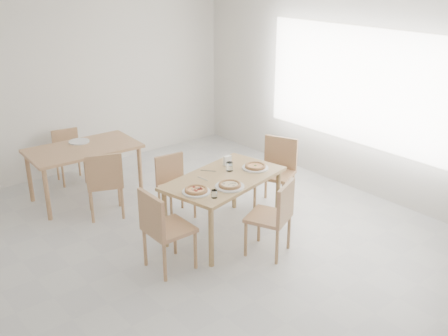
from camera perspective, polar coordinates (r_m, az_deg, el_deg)
room at (r=7.51m, az=14.36°, el=8.61°), size 7.28×7.00×7.00m
main_table at (r=6.18m, az=-0.00°, el=-1.72°), size 1.60×1.11×0.75m
chair_south at (r=5.84m, az=5.61°, el=-4.93°), size 0.57×0.57×0.88m
chair_north at (r=6.78m, az=-5.52°, el=-1.46°), size 0.44×0.44×0.80m
chair_west at (r=5.55m, az=-6.77°, el=-6.23°), size 0.46×0.46×0.92m
chair_east at (r=7.04m, az=5.81°, el=0.09°), size 0.61×0.61×0.93m
plate_margherita at (r=6.40m, az=3.42°, el=0.02°), size 0.32×0.32×0.02m
plate_mushroom at (r=5.87m, az=0.63°, el=-2.03°), size 0.33×0.33×0.02m
plate_pepperoni at (r=5.74m, az=-3.04°, el=-2.61°), size 0.31×0.31×0.02m
pizza_margherita at (r=6.39m, az=3.42°, el=0.20°), size 0.32×0.32×0.03m
pizza_mushroom at (r=5.86m, az=0.63°, el=-1.82°), size 0.26×0.26×0.03m
pizza_pepperoni at (r=5.73m, az=-3.05°, el=-2.39°), size 0.26×0.26×0.03m
tumbler_a at (r=6.30m, az=0.60°, el=0.15°), size 0.08×0.08×0.11m
tumbler_b at (r=5.60m, az=-1.06°, el=-2.84°), size 0.06×0.06×0.09m
napkin_holder at (r=6.46m, az=0.37°, el=0.77°), size 0.12×0.06×0.13m
fork_a at (r=6.31m, az=-1.74°, el=-0.32°), size 0.13×0.16×0.01m
fork_b at (r=6.09m, az=-2.34°, el=-1.19°), size 0.03×0.17×0.01m
second_table at (r=7.40m, az=-15.06°, el=1.58°), size 1.51×0.91×0.75m
chair_back_s at (r=6.81m, az=-12.87°, el=-1.27°), size 0.58×0.58×0.90m
chair_back_n at (r=8.16m, az=-16.60°, el=1.71°), size 0.44×0.44×0.78m
plate_empty at (r=7.59m, az=-15.50°, el=2.79°), size 0.29×0.29×0.02m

